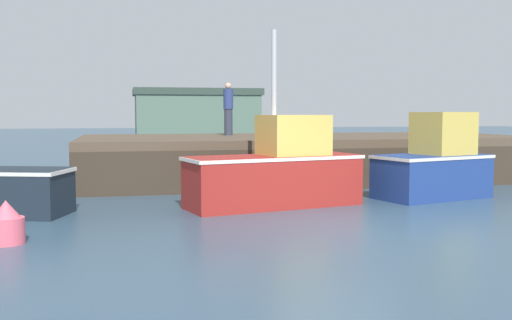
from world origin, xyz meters
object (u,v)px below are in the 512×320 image
at_px(dockworker, 228,109).
at_px(mooring_buoy_foreground, 6,224).
at_px(fishing_boat_near_right, 277,171).
at_px(fishing_boat_mid, 435,165).
at_px(rowboat, 401,188).

height_order(dockworker, mooring_buoy_foreground, dockworker).
bearing_deg(mooring_buoy_foreground, fishing_boat_near_right, 28.34).
relative_size(fishing_boat_near_right, dockworker, 2.45).
height_order(fishing_boat_mid, rowboat, fishing_boat_mid).
relative_size(dockworker, mooring_buoy_foreground, 2.43).
distance_m(dockworker, mooring_buoy_foreground, 11.38).
distance_m(fishing_boat_mid, mooring_buoy_foreground, 10.51).
bearing_deg(fishing_boat_mid, fishing_boat_near_right, -173.86).
distance_m(rowboat, dockworker, 7.05).
height_order(fishing_boat_mid, mooring_buoy_foreground, fishing_boat_mid).
xyz_separation_m(fishing_boat_near_right, fishing_boat_mid, (4.38, 0.47, 0.02)).
distance_m(fishing_boat_near_right, mooring_buoy_foreground, 6.31).
distance_m(fishing_boat_near_right, rowboat, 4.10).
height_order(fishing_boat_near_right, rowboat, fishing_boat_near_right).
bearing_deg(dockworker, rowboat, -54.93).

